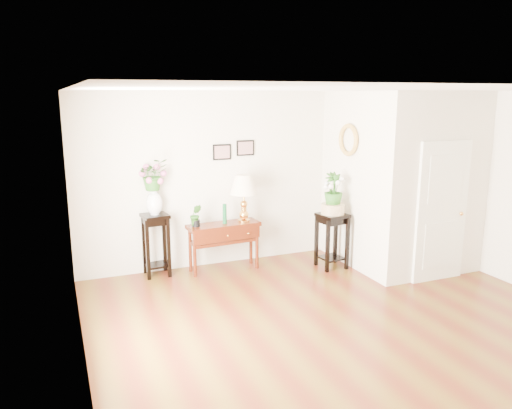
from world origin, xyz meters
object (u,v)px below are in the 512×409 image
console_table (224,247)px  table_lamp (244,200)px  plant_stand_a (156,245)px  plant_stand_b (332,241)px

console_table → table_lamp: 0.81m
console_table → plant_stand_a: bearing=166.7°
plant_stand_a → console_table: bearing=-9.5°
plant_stand_b → table_lamp: bearing=157.8°
console_table → plant_stand_a: (-1.04, 0.17, 0.10)m
plant_stand_a → plant_stand_b: (2.69, -0.71, -0.04)m
console_table → table_lamp: table_lamp is taller
table_lamp → plant_stand_b: bearing=-22.2°
table_lamp → plant_stand_b: table_lamp is taller
console_table → plant_stand_b: 1.74m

